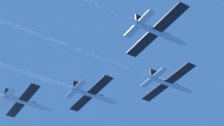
# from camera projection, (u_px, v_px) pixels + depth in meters

# --- Properties ---
(jet_lead) EXTENTS (17.48, 71.29, 2.90)m
(jet_lead) POSITION_uv_depth(u_px,v_px,m) (82.00, 52.00, 82.41)
(jet_lead) COLOR #B2BAC6
(jet_left_wing) EXTENTS (17.48, 59.49, 2.90)m
(jet_left_wing) POSITION_uv_depth(u_px,v_px,m) (23.00, 73.00, 87.08)
(jet_left_wing) COLOR #B2BAC6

